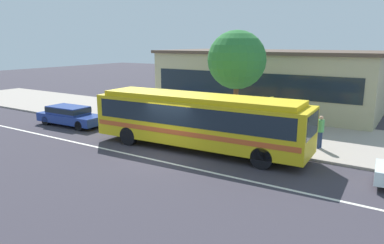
# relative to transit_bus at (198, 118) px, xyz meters

# --- Properties ---
(ground_plane) EXTENTS (120.00, 120.00, 0.00)m
(ground_plane) POSITION_rel_transit_bus_xyz_m (-0.89, -1.72, -1.66)
(ground_plane) COLOR #37333C
(sidewalk_slab) EXTENTS (60.00, 8.00, 0.12)m
(sidewalk_slab) POSITION_rel_transit_bus_xyz_m (-0.89, 5.35, -1.60)
(sidewalk_slab) COLOR #A1968A
(sidewalk_slab) RESTS_ON ground_plane
(lane_stripe_center) EXTENTS (56.00, 0.16, 0.01)m
(lane_stripe_center) POSITION_rel_transit_bus_xyz_m (-0.89, -2.52, -1.65)
(lane_stripe_center) COLOR silver
(lane_stripe_center) RESTS_ON ground_plane
(transit_bus) EXTENTS (11.43, 3.07, 2.84)m
(transit_bus) POSITION_rel_transit_bus_xyz_m (0.00, 0.00, 0.00)
(transit_bus) COLOR gold
(transit_bus) RESTS_ON ground_plane
(sedan_behind_bus) EXTENTS (4.87, 1.95, 1.29)m
(sedan_behind_bus) POSITION_rel_transit_bus_xyz_m (-10.07, 0.09, -0.93)
(sedan_behind_bus) COLOR navy
(sedan_behind_bus) RESTS_ON ground_plane
(pedestrian_waiting_near_sign) EXTENTS (0.44, 0.44, 1.69)m
(pedestrian_waiting_near_sign) POSITION_rel_transit_bus_xyz_m (5.31, 3.25, -0.55)
(pedestrian_waiting_near_sign) COLOR navy
(pedestrian_waiting_near_sign) RESTS_ON sidewalk_slab
(bus_stop_sign) EXTENTS (0.17, 0.43, 2.62)m
(bus_stop_sign) POSITION_rel_transit_bus_xyz_m (3.05, 1.99, 0.14)
(bus_stop_sign) COLOR gray
(bus_stop_sign) RESTS_ON sidewalk_slab
(street_tree_near_stop) EXTENTS (3.51, 3.51, 6.04)m
(street_tree_near_stop) POSITION_rel_transit_bus_xyz_m (-0.13, 4.62, 2.73)
(street_tree_near_stop) COLOR brown
(street_tree_near_stop) RESTS_ON sidewalk_slab
(station_building) EXTENTS (17.09, 8.85, 4.80)m
(station_building) POSITION_rel_transit_bus_xyz_m (-1.19, 12.72, 0.75)
(station_building) COLOR tan
(station_building) RESTS_ON ground_plane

